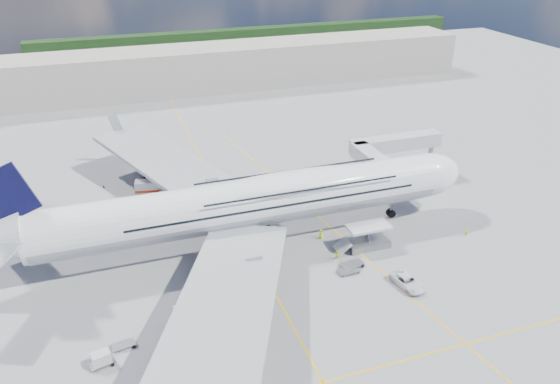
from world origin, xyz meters
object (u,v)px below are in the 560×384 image
object	(u,v)px
dolly_row_a	(198,314)
cone_wing_right_inner	(237,288)
baggage_tug	(185,310)
crew_loader	(337,255)
dolly_back	(101,359)
catering_truck_inner	(151,190)
service_van	(407,282)
cargo_loader	(367,240)
airliner	(248,203)
catering_truck_outer	(158,165)
crew_van	(321,234)
jet_bridge	(387,151)
dolly_nose_far	(352,264)
dolly_row_b	(124,345)
cone_wing_right_outer	(218,341)
crew_tug	(265,334)
cone_wing_left_outer	(104,186)
cone_wing_left_inner	(158,208)
dolly_nose_near	(348,271)
crew_nose	(466,232)
cone_tail	(52,249)
dolly_row_c	(223,324)
cone_nose	(437,189)
crew_wing	(199,272)

from	to	relation	value
dolly_row_a	cone_wing_right_inner	world-z (taller)	cone_wing_right_inner
baggage_tug	crew_loader	bearing A→B (deg)	7.75
dolly_back	catering_truck_inner	size ratio (longest dim) A/B	0.50
service_van	cone_wing_right_inner	distance (m)	23.18
cargo_loader	baggage_tug	xyz separation A→B (m)	(-28.95, -6.85, -0.46)
airliner	baggage_tug	xyz separation A→B (m)	(-12.39, -13.96, -6.08)
catering_truck_outer	crew_van	distance (m)	38.16
catering_truck_inner	service_van	world-z (taller)	catering_truck_inner
jet_bridge	dolly_nose_far	distance (m)	28.79
service_van	crew_loader	distance (m)	11.05
dolly_row_b	cone_wing_right_outer	world-z (taller)	cone_wing_right_outer
catering_truck_inner	baggage_tug	bearing A→B (deg)	-78.25
crew_tug	cone_wing_left_outer	world-z (taller)	crew_tug
dolly_back	cone_wing_left_inner	distance (m)	36.23
cone_wing_left_inner	dolly_back	bearing A→B (deg)	-107.48
dolly_nose_near	catering_truck_inner	bearing A→B (deg)	123.19
cargo_loader	dolly_nose_far	world-z (taller)	cargo_loader
crew_nose	cone_tail	size ratio (longest dim) A/B	2.97
dolly_row_c	baggage_tug	size ratio (longest dim) A/B	0.97
dolly_nose_far	crew_nose	bearing A→B (deg)	-5.14
baggage_tug	cone_wing_right_outer	distance (m)	6.90
jet_bridge	dolly_row_a	bearing A→B (deg)	-147.51
dolly_row_b	crew_tug	bearing A→B (deg)	-23.88
service_van	cone_wing_right_outer	world-z (taller)	service_van
catering_truck_outer	crew_nose	distance (m)	57.68
service_van	cone_wing_left_inner	size ratio (longest dim) A/B	8.49
service_van	cone_wing_right_inner	bearing A→B (deg)	153.61
cone_tail	crew_loader	bearing A→B (deg)	-22.19
airliner	catering_truck_inner	world-z (taller)	airliner
dolly_nose_near	crew_tug	xyz separation A→B (m)	(-15.41, -9.40, 0.66)
dolly_back	dolly_nose_near	size ratio (longest dim) A/B	0.98
crew_van	cone_tail	world-z (taller)	crew_van
dolly_row_c	baggage_tug	world-z (taller)	baggage_tug
dolly_nose_near	cone_nose	distance (m)	32.21
crew_nose	cone_wing_right_inner	bearing A→B (deg)	156.09
cone_wing_left_outer	cone_tail	world-z (taller)	cone_wing_left_outer
cargo_loader	crew_nose	size ratio (longest dim) A/B	5.41
airliner	dolly_nose_near	distance (m)	17.86
cargo_loader	catering_truck_inner	xyz separation A→B (m)	(-28.91, 26.98, 0.37)
dolly_row_a	dolly_nose_far	world-z (taller)	dolly_nose_far
dolly_row_a	baggage_tug	bearing A→B (deg)	155.84
dolly_row_b	service_van	distance (m)	37.46
dolly_nose_far	crew_tug	xyz separation A→B (m)	(-16.55, -10.64, 0.61)
dolly_nose_far	crew_wing	world-z (taller)	crew_wing
dolly_nose_far	catering_truck_outer	xyz separation A→B (m)	(-22.08, 40.43, 1.64)
cone_wing_left_inner	cone_wing_right_outer	xyz separation A→B (m)	(2.25, -35.27, -0.01)
crew_tug	cone_wing_right_inner	size ratio (longest dim) A/B	3.34
crew_loader	crew_wing	world-z (taller)	crew_wing
baggage_tug	cone_nose	distance (m)	53.81
crew_van	cargo_loader	bearing A→B (deg)	-167.98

